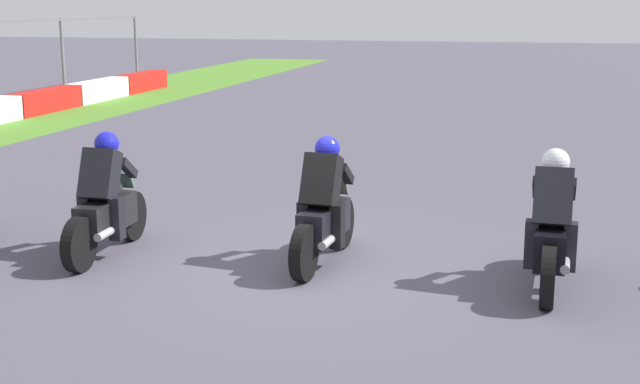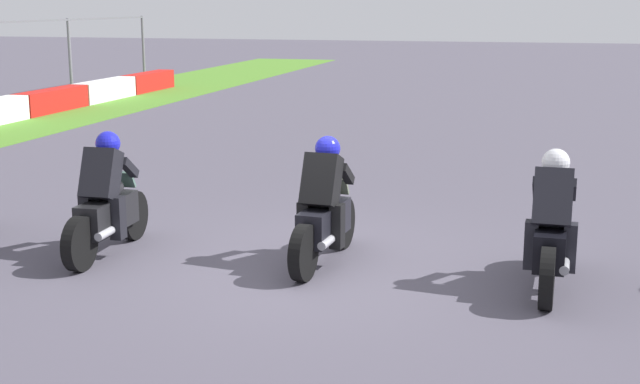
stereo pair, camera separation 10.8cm
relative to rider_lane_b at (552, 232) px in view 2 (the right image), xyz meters
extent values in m
plane|color=#4E4A57|center=(0.05, 2.63, -0.62)|extent=(120.00, 120.00, 0.00)
cube|color=red|center=(12.27, 13.68, -0.30)|extent=(2.99, 0.60, 0.64)
cube|color=white|center=(15.32, 13.68, -0.30)|extent=(2.99, 0.60, 0.64)
cube|color=red|center=(18.38, 13.68, -0.30)|extent=(2.99, 0.60, 0.64)
cylinder|color=slate|center=(15.68, 15.06, 0.64)|extent=(0.10, 0.10, 2.53)
cylinder|color=slate|center=(20.90, 15.06, 0.64)|extent=(0.10, 0.10, 2.53)
cylinder|color=black|center=(0.70, -0.02, -0.30)|extent=(0.64, 0.16, 0.64)
cylinder|color=black|center=(-0.70, 0.02, -0.30)|extent=(0.64, 0.16, 0.64)
cube|color=black|center=(0.00, 0.00, -0.12)|extent=(1.11, 0.35, 0.40)
ellipsoid|color=black|center=(0.10, 0.00, 0.18)|extent=(0.49, 0.31, 0.24)
cube|color=red|center=(-0.51, 0.02, -0.10)|extent=(0.06, 0.16, 0.08)
cylinder|color=#A5A5AD|center=(-0.35, -0.15, -0.25)|extent=(0.42, 0.11, 0.10)
cube|color=black|center=(-0.10, 0.00, 0.40)|extent=(0.50, 0.41, 0.66)
sphere|color=silver|center=(0.12, 0.00, 0.74)|extent=(0.31, 0.31, 0.30)
cube|color=teal|center=(0.50, -0.01, 0.22)|extent=(0.16, 0.26, 0.23)
cube|color=black|center=(-0.11, 0.20, -0.12)|extent=(0.18, 0.15, 0.52)
cube|color=black|center=(-0.12, -0.19, -0.12)|extent=(0.18, 0.15, 0.52)
cube|color=black|center=(0.29, 0.17, 0.42)|extent=(0.39, 0.11, 0.31)
cube|color=black|center=(0.28, -0.19, 0.42)|extent=(0.39, 0.11, 0.31)
cylinder|color=black|center=(0.94, 2.53, -0.30)|extent=(0.65, 0.19, 0.64)
cylinder|color=black|center=(-0.45, 2.64, -0.30)|extent=(0.65, 0.19, 0.64)
cube|color=black|center=(0.25, 2.59, -0.12)|extent=(1.12, 0.40, 0.40)
ellipsoid|color=black|center=(0.34, 2.58, 0.18)|extent=(0.50, 0.34, 0.24)
cube|color=red|center=(-0.26, 2.62, -0.10)|extent=(0.07, 0.16, 0.08)
cylinder|color=#A5A5AD|center=(-0.12, 2.45, -0.25)|extent=(0.43, 0.13, 0.10)
cube|color=black|center=(0.15, 2.59, 0.40)|extent=(0.51, 0.44, 0.66)
sphere|color=#1A1DC0|center=(0.36, 2.58, 0.74)|extent=(0.32, 0.32, 0.30)
cube|color=slate|center=(0.74, 2.55, 0.22)|extent=(0.17, 0.27, 0.23)
cube|color=black|center=(0.14, 2.79, -0.12)|extent=(0.19, 0.15, 0.52)
cube|color=black|center=(0.11, 2.40, -0.12)|extent=(0.19, 0.15, 0.52)
cube|color=black|center=(0.54, 2.74, 0.42)|extent=(0.39, 0.13, 0.31)
cube|color=black|center=(0.51, 2.39, 0.42)|extent=(0.39, 0.13, 0.31)
cylinder|color=black|center=(0.63, 5.26, -0.30)|extent=(0.64, 0.16, 0.64)
cylinder|color=black|center=(-0.77, 5.22, -0.30)|extent=(0.64, 0.16, 0.64)
cube|color=black|center=(-0.07, 5.24, -0.12)|extent=(1.11, 0.35, 0.40)
ellipsoid|color=black|center=(0.03, 5.25, 0.18)|extent=(0.49, 0.31, 0.24)
cube|color=red|center=(-0.58, 5.23, -0.10)|extent=(0.06, 0.16, 0.08)
cylinder|color=#A5A5AD|center=(-0.42, 5.07, -0.25)|extent=(0.42, 0.11, 0.10)
cube|color=black|center=(-0.17, 5.24, 0.40)|extent=(0.50, 0.41, 0.66)
sphere|color=#1A1DC0|center=(0.05, 5.25, 0.74)|extent=(0.31, 0.31, 0.30)
cube|color=#4B6A5E|center=(0.43, 5.26, 0.22)|extent=(0.16, 0.26, 0.23)
cube|color=black|center=(-0.20, 5.44, -0.12)|extent=(0.18, 0.14, 0.52)
cube|color=black|center=(-0.18, 5.04, -0.12)|extent=(0.18, 0.14, 0.52)
cube|color=black|center=(0.20, 5.43, 0.42)|extent=(0.39, 0.11, 0.31)
cube|color=black|center=(0.21, 5.07, 0.42)|extent=(0.39, 0.11, 0.31)
camera|label=1|loc=(-9.34, 0.19, 2.41)|focal=48.67mm
camera|label=2|loc=(-9.32, 0.08, 2.41)|focal=48.67mm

